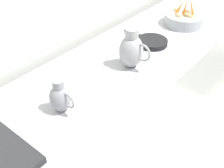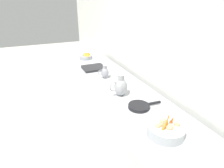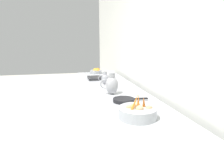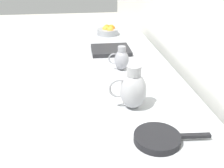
% 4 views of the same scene
% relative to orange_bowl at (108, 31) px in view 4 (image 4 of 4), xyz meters
% --- Properties ---
extents(prep_counter, '(0.73, 3.27, 0.92)m').
position_rel_orange_bowl_xyz_m(prep_counter, '(-0.02, 1.45, -0.50)').
color(prep_counter, '#ADAFB5').
rests_on(prep_counter, ground_plane).
extents(orange_bowl, '(0.23, 0.23, 0.10)m').
position_rel_orange_bowl_xyz_m(orange_bowl, '(0.00, 0.00, 0.00)').
color(orange_bowl, gray).
rests_on(orange_bowl, prep_counter).
extents(metal_pitcher_tall, '(0.21, 0.15, 0.25)m').
position_rel_orange_bowl_xyz_m(metal_pitcher_tall, '(0.04, 1.54, 0.07)').
color(metal_pitcher_tall, '#939399').
rests_on(metal_pitcher_tall, prep_counter).
extents(metal_pitcher_short, '(0.15, 0.11, 0.18)m').
position_rel_orange_bowl_xyz_m(metal_pitcher_short, '(0.02, 0.99, 0.04)').
color(metal_pitcher_short, gray).
rests_on(metal_pitcher_short, prep_counter).
extents(counter_sink_basin, '(0.34, 0.30, 0.04)m').
position_rel_orange_bowl_xyz_m(counter_sink_basin, '(0.04, 0.57, -0.02)').
color(counter_sink_basin, '#232326').
rests_on(counter_sink_basin, prep_counter).
extents(skillet_on_counter, '(0.36, 0.22, 0.03)m').
position_rel_orange_bowl_xyz_m(skillet_on_counter, '(-0.01, 1.86, -0.02)').
color(skillet_on_counter, black).
rests_on(skillet_on_counter, prep_counter).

